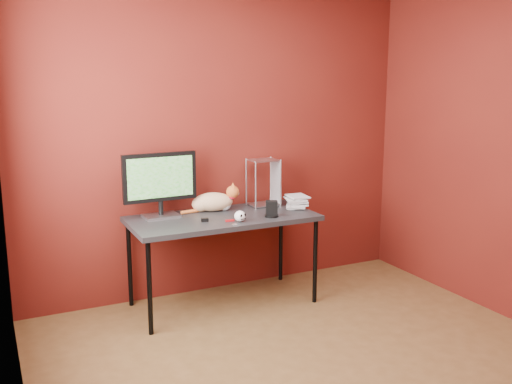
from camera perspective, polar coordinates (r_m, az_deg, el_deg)
name	(u,v)px	position (r m, az deg, el deg)	size (l,w,h in m)	color
room	(335,148)	(3.36, 7.92, 4.35)	(3.52, 3.52, 2.61)	brown
desk	(223,222)	(4.62, -3.36, -3.03)	(1.50, 0.70, 0.75)	black
monitor	(160,182)	(4.57, -9.58, 1.02)	(0.60, 0.20, 0.52)	#B4B4B9
cat	(213,202)	(4.77, -4.29, -0.96)	(0.50, 0.26, 0.23)	orange
skull_mug	(240,216)	(4.42, -1.61, -2.42)	(0.09, 0.09, 0.09)	white
speaker	(272,209)	(4.57, 1.58, -1.76)	(0.12, 0.11, 0.13)	black
book_stack	(288,144)	(4.84, 3.18, 4.80)	(0.25, 0.27, 1.09)	beige
wire_rack	(263,182)	(4.94, 0.74, 0.97)	(0.25, 0.21, 0.41)	#B4B4B9
pocket_knife	(230,221)	(4.44, -2.63, -2.87)	(0.07, 0.02, 0.01)	#AA0D11
black_gadget	(205,220)	(4.45, -5.14, -2.80)	(0.06, 0.03, 0.03)	black
washer	(235,224)	(4.34, -2.16, -3.26)	(0.04, 0.04, 0.00)	#B4B4B9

